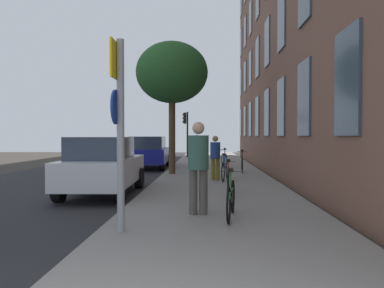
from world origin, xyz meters
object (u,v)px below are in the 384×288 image
Objects in this scene: bicycle_3 at (242,163)px; pedestrian_0 at (198,162)px; sign_post at (119,119)px; bicycle_0 at (231,198)px; tree_near at (172,73)px; car_0 at (103,165)px; pedestrian_2 at (197,148)px; pedestrian_1 at (215,155)px; bicycle_1 at (228,180)px; car_1 at (148,152)px; bicycle_4 at (224,159)px; traffic_light at (186,126)px; bicycle_2 at (225,170)px.

pedestrian_0 is (-1.67, -8.68, 0.66)m from bicycle_3.
sign_post is 1.91× the size of bicycle_0.
tree_near is at bearing 89.98° from sign_post.
bicycle_3 is at bearing 51.68° from car_0.
pedestrian_1 is at bearing -83.62° from pedestrian_2.
pedestrian_2 reaches higher than bicycle_1.
car_1 is (-2.43, -1.40, -0.19)m from pedestrian_2.
bicycle_4 is 0.39× the size of car_1.
traffic_light is 7.11m from pedestrian_2.
sign_post is 1.70× the size of pedestrian_0.
pedestrian_1 is at bearing 171.88° from bicycle_2.
sign_post is at bearing -132.62° from pedestrian_0.
tree_near reaches higher than pedestrian_0.
pedestrian_1 reaches higher than car_1.
sign_post is at bearing -89.76° from traffic_light.
pedestrian_0 is (-0.62, 0.32, 0.67)m from bicycle_0.
pedestrian_0 is 1.17× the size of pedestrian_1.
bicycle_3 is 1.05× the size of pedestrian_1.
bicycle_1 is at bearing -69.34° from tree_near.
pedestrian_1 is 0.37× the size of car_0.
sign_post is at bearing -93.52° from pedestrian_2.
pedestrian_1 is at bearing 76.42° from sign_post.
tree_near is 4.78m from bicycle_3.
tree_near reaches higher than pedestrian_2.
sign_post is 13.32m from bicycle_4.
pedestrian_2 is (-1.10, 10.41, 0.55)m from bicycle_1.
pedestrian_0 is at bearing -86.18° from traffic_light.
pedestrian_0 is (-0.74, -2.68, 0.67)m from bicycle_1.
pedestrian_2 is (-0.36, 13.09, -0.13)m from pedestrian_0.
sign_post reaches higher than pedestrian_0.
pedestrian_1 reaches higher than car_0.
tree_near is 9.25m from bicycle_0.
pedestrian_2 reaches higher than bicycle_0.
pedestrian_0 is at bearing -76.56° from car_1.
car_0 reaches higher than bicycle_1.
car_1 is at bearing 120.95° from bicycle_2.
bicycle_0 is (1.86, -8.26, -3.72)m from tree_near.
pedestrian_0 is at bearing -48.48° from car_0.
pedestrian_2 is (-0.82, 7.36, 0.03)m from pedestrian_1.
tree_near is at bearing -99.76° from pedestrian_2.
pedestrian_2 is (-1.41, 1.41, 0.55)m from bicycle_4.
bicycle_2 is 1.08× the size of pedestrian_1.
pedestrian_2 is (0.98, -6.92, -1.35)m from traffic_light.
tree_near is at bearing 127.69° from pedestrian_1.
bicycle_3 is 0.90× the size of pedestrian_0.
sign_post reaches higher than pedestrian_2.
bicycle_2 is 4.40m from car_0.
traffic_light is at bearing 97.18° from pedestrian_1.
pedestrian_2 reaches higher than car_0.
pedestrian_1 is (0.46, 5.73, -0.15)m from pedestrian_0.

